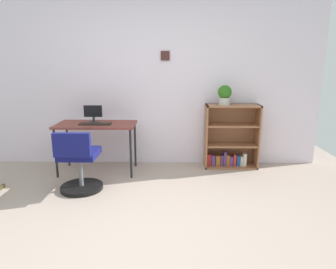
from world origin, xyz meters
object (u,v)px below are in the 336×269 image
Objects in this scene: desk at (96,127)px; office_chair at (79,165)px; monitor at (93,114)px; potted_plant_on_shelf at (225,95)px; keyboard at (95,124)px; bookshelf_low at (230,139)px.

office_chair reaches higher than desk.
potted_plant_on_shelf reaches higher than monitor.
desk is at bearing 95.18° from keyboard.
keyboard is at bearing -65.81° from monitor.
potted_plant_on_shelf reaches higher than bookshelf_low.
monitor is at bearing 114.19° from keyboard.
monitor is at bearing 135.18° from desk.
monitor reaches higher than keyboard.
desk is at bearing -171.88° from bookshelf_low.
potted_plant_on_shelf is (1.87, 0.17, 0.25)m from monitor.
office_chair is at bearing -154.21° from potted_plant_on_shelf.
keyboard is (0.05, -0.12, -0.12)m from monitor.
office_chair is (-0.01, -0.74, -0.50)m from monitor.
keyboard is 1.88m from potted_plant_on_shelf.
bookshelf_low is (2.00, 0.97, 0.08)m from office_chair.
desk is 2.53× the size of keyboard.
office_chair is at bearing -96.00° from keyboard.
desk is 3.89× the size of potted_plant_on_shelf.
desk is 4.31× the size of monitor.
monitor is 0.27× the size of bookshelf_low.
potted_plant_on_shelf reaches higher than keyboard.
monitor is 0.33× the size of office_chair.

